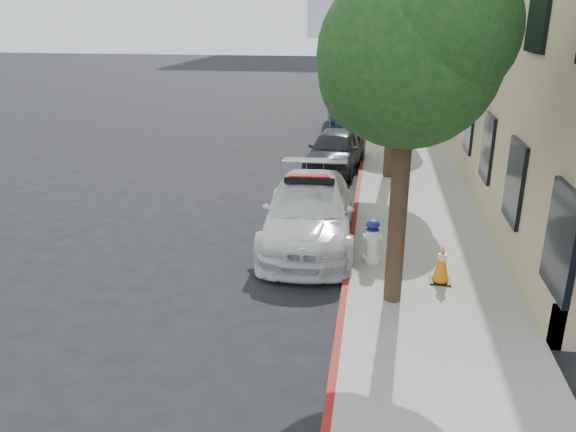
# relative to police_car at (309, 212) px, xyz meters

# --- Properties ---
(ground) EXTENTS (120.00, 120.00, 0.00)m
(ground) POSITION_rel_police_car_xyz_m (-1.10, -0.77, -0.70)
(ground) COLOR black
(ground) RESTS_ON ground
(sidewalk) EXTENTS (3.20, 50.00, 0.15)m
(sidewalk) POSITION_rel_police_car_xyz_m (2.50, 9.23, -0.63)
(sidewalk) COLOR gray
(sidewalk) RESTS_ON ground
(curb_strip) EXTENTS (0.12, 50.00, 0.15)m
(curb_strip) POSITION_rel_police_car_xyz_m (0.96, 9.23, -0.63)
(curb_strip) COLOR maroon
(curb_strip) RESTS_ON ground
(building) EXTENTS (8.00, 36.00, 10.00)m
(building) POSITION_rel_police_car_xyz_m (8.10, 14.23, 4.30)
(building) COLOR tan
(building) RESTS_ON ground
(tree_near) EXTENTS (2.92, 2.82, 5.62)m
(tree_near) POSITION_rel_police_car_xyz_m (1.83, -2.78, 3.57)
(tree_near) COLOR black
(tree_near) RESTS_ON sidewalk
(tree_mid) EXTENTS (2.77, 2.64, 5.43)m
(tree_mid) POSITION_rel_police_car_xyz_m (1.83, 5.22, 3.46)
(tree_mid) COLOR black
(tree_mid) RESTS_ON sidewalk
(tree_far) EXTENTS (3.10, 3.00, 5.81)m
(tree_far) POSITION_rel_police_car_xyz_m (1.83, 13.22, 3.68)
(tree_far) COLOR black
(tree_far) RESTS_ON sidewalk
(police_car) EXTENTS (2.24, 4.93, 1.55)m
(police_car) POSITION_rel_police_car_xyz_m (0.00, 0.00, 0.00)
(police_car) COLOR silver
(police_car) RESTS_ON ground
(parked_car_mid) EXTENTS (2.02, 4.11, 1.35)m
(parked_car_mid) POSITION_rel_police_car_xyz_m (0.10, 6.25, -0.03)
(parked_car_mid) COLOR black
(parked_car_mid) RESTS_ON ground
(parked_car_far) EXTENTS (2.26, 5.04, 1.61)m
(parked_car_far) POSITION_rel_police_car_xyz_m (0.10, 13.38, 0.10)
(parked_car_far) COLOR black
(parked_car_far) RESTS_ON ground
(fire_hydrant) EXTENTS (0.38, 0.34, 0.89)m
(fire_hydrant) POSITION_rel_police_car_xyz_m (1.41, -1.22, -0.12)
(fire_hydrant) COLOR white
(fire_hydrant) RESTS_ON sidewalk
(traffic_cone) EXTENTS (0.40, 0.40, 0.74)m
(traffic_cone) POSITION_rel_police_car_xyz_m (2.70, -1.94, -0.19)
(traffic_cone) COLOR black
(traffic_cone) RESTS_ON sidewalk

